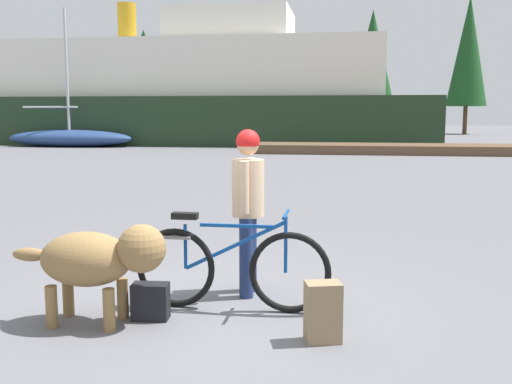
% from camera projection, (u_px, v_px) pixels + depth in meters
% --- Properties ---
extents(ground_plane, '(160.00, 160.00, 0.00)m').
position_uv_depth(ground_plane, '(212.00, 306.00, 5.58)').
color(ground_plane, slate).
extents(bicycle, '(1.84, 0.44, 0.93)m').
position_uv_depth(bicycle, '(230.00, 267.00, 5.42)').
color(bicycle, black).
rests_on(bicycle, ground_plane).
extents(person_cyclist, '(0.32, 0.53, 1.66)m').
position_uv_depth(person_cyclist, '(248.00, 197.00, 5.82)').
color(person_cyclist, navy).
rests_on(person_cyclist, ground_plane).
extents(dog, '(1.40, 0.55, 0.89)m').
position_uv_depth(dog, '(98.00, 259.00, 5.04)').
color(dog, olive).
rests_on(dog, ground_plane).
extents(backpack, '(0.32, 0.27, 0.49)m').
position_uv_depth(backpack, '(323.00, 312.00, 4.69)').
color(backpack, '#8C7251').
rests_on(backpack, ground_plane).
extents(handbag_pannier, '(0.33, 0.21, 0.33)m').
position_uv_depth(handbag_pannier, '(151.00, 301.00, 5.20)').
color(handbag_pannier, black).
rests_on(handbag_pannier, ground_plane).
extents(dock_pier, '(13.96, 2.90, 0.40)m').
position_uv_depth(dock_pier, '(409.00, 149.00, 26.17)').
color(dock_pier, brown).
rests_on(dock_pier, ground_plane).
extents(ferry_boat, '(29.01, 8.64, 8.28)m').
position_uv_depth(ferry_boat, '(187.00, 95.00, 35.13)').
color(ferry_boat, '#1E331E').
rests_on(ferry_boat, ground_plane).
extents(sailboat_moored, '(6.90, 1.93, 7.21)m').
position_uv_depth(sailboat_moored, '(69.00, 138.00, 31.26)').
color(sailboat_moored, navy).
rests_on(sailboat_moored, ground_plane).
extents(pine_tree_far_left, '(4.23, 4.23, 9.43)m').
position_uv_depth(pine_tree_far_left, '(144.00, 63.00, 54.72)').
color(pine_tree_far_left, '#4C331E').
rests_on(pine_tree_far_left, ground_plane).
extents(pine_tree_center, '(3.76, 3.76, 10.37)m').
position_uv_depth(pine_tree_center, '(372.00, 57.00, 49.52)').
color(pine_tree_center, '#4C331E').
rests_on(pine_tree_center, ground_plane).
extents(pine_tree_far_right, '(3.31, 3.31, 11.36)m').
position_uv_depth(pine_tree_far_right, '(468.00, 51.00, 48.61)').
color(pine_tree_far_right, '#4C331E').
rests_on(pine_tree_far_right, ground_plane).
extents(pine_tree_mid_back, '(3.79, 3.79, 10.50)m').
position_uv_depth(pine_tree_mid_back, '(271.00, 68.00, 59.29)').
color(pine_tree_mid_back, '#4C331E').
rests_on(pine_tree_mid_back, ground_plane).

